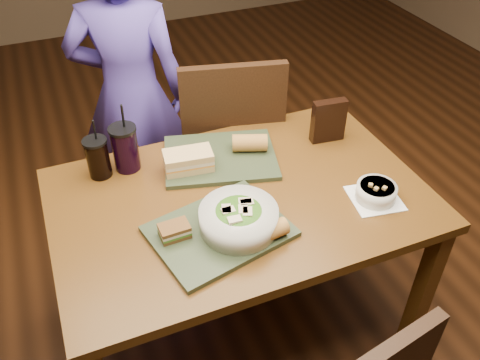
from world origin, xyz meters
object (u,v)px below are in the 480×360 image
(diner, at_px, (131,95))
(cup_cola, at_px, (98,158))
(baguette_far, at_px, (250,143))
(baguette_near, at_px, (270,231))
(chip_bag, at_px, (328,121))
(tray_far, at_px, (220,158))
(tray_near, at_px, (219,231))
(cup_berry, at_px, (125,148))
(soup_bowl, at_px, (376,192))
(chair_far, at_px, (225,146))
(sandwich_far, at_px, (188,160))
(dining_table, at_px, (240,214))
(sandwich_near, at_px, (175,231))
(salad_bowl, at_px, (239,217))

(diner, bearing_deg, cup_cola, 86.59)
(baguette_far, bearing_deg, baguette_near, -105.64)
(diner, height_order, chip_bag, diner)
(tray_far, height_order, baguette_near, baguette_near)
(cup_cola, height_order, chip_bag, cup_cola)
(tray_far, relative_size, cup_cola, 1.76)
(tray_near, height_order, cup_berry, cup_berry)
(baguette_far, xyz_separation_m, chip_bag, (0.33, -0.03, 0.04))
(soup_bowl, relative_size, chip_bag, 1.10)
(chair_far, xyz_separation_m, sandwich_far, (-0.28, -0.35, 0.24))
(chair_far, xyz_separation_m, tray_far, (-0.14, -0.33, 0.19))
(tray_near, distance_m, sandwich_far, 0.35)
(chair_far, height_order, sandwich_far, chair_far)
(cup_berry, bearing_deg, tray_far, -14.04)
(cup_berry, bearing_deg, tray_near, -66.90)
(diner, xyz_separation_m, tray_near, (0.06, -1.01, 0.02))
(baguette_far, xyz_separation_m, cup_cola, (-0.56, 0.09, 0.03))
(baguette_near, height_order, chip_bag, chip_bag)
(sandwich_far, height_order, baguette_near, sandwich_far)
(dining_table, bearing_deg, diner, 102.72)
(tray_far, height_order, cup_cola, cup_cola)
(soup_bowl, relative_size, baguette_far, 1.45)
(sandwich_near, xyz_separation_m, baguette_near, (0.27, -0.12, 0.01))
(sandwich_far, relative_size, chip_bag, 1.07)
(tray_far, relative_size, sandwich_near, 4.37)
(chair_far, relative_size, sandwich_near, 10.58)
(cup_berry, xyz_separation_m, chip_bag, (0.78, -0.12, -0.00))
(cup_cola, bearing_deg, salad_bowl, -52.47)
(cup_berry, height_order, chip_bag, cup_berry)
(diner, bearing_deg, sandwich_far, 115.65)
(salad_bowl, height_order, sandwich_far, salad_bowl)
(chip_bag, bearing_deg, diner, 140.45)
(baguette_near, bearing_deg, cup_cola, 128.16)
(tray_near, xyz_separation_m, baguette_far, (0.26, 0.36, 0.04))
(salad_bowl, bearing_deg, dining_table, 66.30)
(dining_table, height_order, cup_cola, cup_cola)
(chair_far, xyz_separation_m, cup_berry, (-0.48, -0.24, 0.27))
(chair_far, relative_size, chip_bag, 5.78)
(baguette_far, bearing_deg, sandwich_near, -139.82)
(sandwich_near, bearing_deg, sandwich_far, 65.04)
(soup_bowl, bearing_deg, diner, 120.57)
(diner, height_order, cup_berry, diner)
(dining_table, xyz_separation_m, chip_bag, (0.45, 0.19, 0.18))
(baguette_near, relative_size, cup_cola, 0.48)
(baguette_far, height_order, chip_bag, chip_bag)
(chair_far, xyz_separation_m, sandwich_near, (-0.42, -0.67, 0.22))
(diner, distance_m, cup_berry, 0.57)
(chair_far, bearing_deg, tray_far, -113.57)
(chip_bag, bearing_deg, cup_cola, 178.94)
(chair_far, relative_size, sandwich_far, 5.42)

